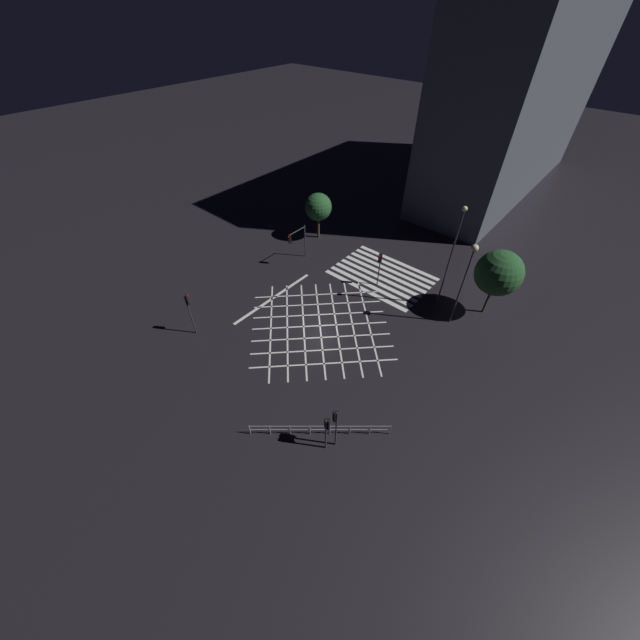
{
  "coord_description": "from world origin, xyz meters",
  "views": [
    {
      "loc": [
        -14.75,
        17.14,
        22.21
      ],
      "look_at": [
        0.0,
        0.0,
        0.7
      ],
      "focal_mm": 20.0,
      "sensor_mm": 36.0,
      "label": 1
    }
  ],
  "objects_px": {
    "traffic_light_ne_cross": "(189,306)",
    "street_lamp_east": "(453,248)",
    "street_lamp_west": "(468,267)",
    "traffic_light_nw_main": "(335,422)",
    "street_tree_far": "(499,273)",
    "traffic_light_median_south": "(380,263)",
    "traffic_light_nw_cross": "(327,428)",
    "traffic_light_se_cross": "(296,239)",
    "street_tree_near": "(318,207)"
  },
  "relations": [
    {
      "from": "traffic_light_ne_cross",
      "to": "street_lamp_east",
      "type": "height_order",
      "value": "street_lamp_east"
    },
    {
      "from": "street_lamp_east",
      "to": "street_lamp_west",
      "type": "bearing_deg",
      "value": 143.96
    },
    {
      "from": "traffic_light_ne_cross",
      "to": "traffic_light_nw_main",
      "type": "relative_size",
      "value": 1.12
    },
    {
      "from": "street_tree_far",
      "to": "traffic_light_median_south",
      "type": "bearing_deg",
      "value": 17.28
    },
    {
      "from": "street_tree_far",
      "to": "street_lamp_west",
      "type": "bearing_deg",
      "value": 61.91
    },
    {
      "from": "street_lamp_east",
      "to": "street_lamp_west",
      "type": "relative_size",
      "value": 1.23
    },
    {
      "from": "street_tree_far",
      "to": "traffic_light_nw_cross",
      "type": "bearing_deg",
      "value": 82.78
    },
    {
      "from": "traffic_light_se_cross",
      "to": "street_lamp_west",
      "type": "relative_size",
      "value": 0.47
    },
    {
      "from": "street_lamp_east",
      "to": "street_lamp_west",
      "type": "xyz_separation_m",
      "value": [
        -2.04,
        1.49,
        -0.14
      ]
    },
    {
      "from": "traffic_light_se_cross",
      "to": "street_lamp_west",
      "type": "bearing_deg",
      "value": 96.73
    },
    {
      "from": "traffic_light_nw_main",
      "to": "street_lamp_west",
      "type": "bearing_deg",
      "value": -91.84
    },
    {
      "from": "street_lamp_east",
      "to": "street_tree_near",
      "type": "bearing_deg",
      "value": -6.49
    },
    {
      "from": "traffic_light_ne_cross",
      "to": "street_tree_far",
      "type": "height_order",
      "value": "street_tree_far"
    },
    {
      "from": "traffic_light_ne_cross",
      "to": "street_tree_far",
      "type": "xyz_separation_m",
      "value": [
        -17.82,
        -18.87,
        1.36
      ]
    },
    {
      "from": "traffic_light_se_cross",
      "to": "street_tree_near",
      "type": "height_order",
      "value": "street_tree_near"
    },
    {
      "from": "traffic_light_nw_cross",
      "to": "street_lamp_east",
      "type": "relative_size",
      "value": 0.34
    },
    {
      "from": "traffic_light_median_south",
      "to": "street_tree_near",
      "type": "relative_size",
      "value": 0.69
    },
    {
      "from": "street_lamp_west",
      "to": "street_tree_far",
      "type": "relative_size",
      "value": 1.25
    },
    {
      "from": "traffic_light_se_cross",
      "to": "street_tree_near",
      "type": "relative_size",
      "value": 0.71
    },
    {
      "from": "traffic_light_se_cross",
      "to": "street_tree_far",
      "type": "bearing_deg",
      "value": 105.64
    },
    {
      "from": "traffic_light_se_cross",
      "to": "street_tree_far",
      "type": "distance_m",
      "value": 19.46
    },
    {
      "from": "traffic_light_ne_cross",
      "to": "street_tree_far",
      "type": "distance_m",
      "value": 25.99
    },
    {
      "from": "street_lamp_east",
      "to": "street_tree_near",
      "type": "xyz_separation_m",
      "value": [
        16.52,
        -1.88,
        -2.3
      ]
    },
    {
      "from": "traffic_light_nw_cross",
      "to": "street_tree_near",
      "type": "distance_m",
      "value": 26.62
    },
    {
      "from": "traffic_light_nw_cross",
      "to": "street_tree_far",
      "type": "xyz_separation_m",
      "value": [
        -2.48,
        -19.59,
        2.02
      ]
    },
    {
      "from": "traffic_light_se_cross",
      "to": "traffic_light_nw_cross",
      "type": "bearing_deg",
      "value": 48.44
    },
    {
      "from": "street_lamp_west",
      "to": "street_tree_near",
      "type": "height_order",
      "value": "street_lamp_west"
    },
    {
      "from": "traffic_light_median_south",
      "to": "street_lamp_west",
      "type": "height_order",
      "value": "street_lamp_west"
    },
    {
      "from": "traffic_light_ne_cross",
      "to": "street_lamp_east",
      "type": "relative_size",
      "value": 0.43
    },
    {
      "from": "traffic_light_ne_cross",
      "to": "traffic_light_nw_cross",
      "type": "distance_m",
      "value": 15.37
    },
    {
      "from": "traffic_light_nw_cross",
      "to": "traffic_light_se_cross",
      "type": "height_order",
      "value": "traffic_light_se_cross"
    },
    {
      "from": "traffic_light_ne_cross",
      "to": "street_lamp_east",
      "type": "xyz_separation_m",
      "value": [
        -14.05,
        -17.12,
        3.08
      ]
    },
    {
      "from": "traffic_light_ne_cross",
      "to": "street_tree_near",
      "type": "height_order",
      "value": "street_tree_near"
    },
    {
      "from": "traffic_light_median_south",
      "to": "street_lamp_east",
      "type": "bearing_deg",
      "value": 102.17
    },
    {
      "from": "traffic_light_nw_cross",
      "to": "street_tree_near",
      "type": "xyz_separation_m",
      "value": [
        17.81,
        -19.73,
        1.44
      ]
    },
    {
      "from": "traffic_light_se_cross",
      "to": "street_lamp_east",
      "type": "relative_size",
      "value": 0.38
    },
    {
      "from": "traffic_light_median_south",
      "to": "street_lamp_west",
      "type": "bearing_deg",
      "value": 88.6
    },
    {
      "from": "traffic_light_median_south",
      "to": "street_tree_far",
      "type": "bearing_deg",
      "value": 107.28
    },
    {
      "from": "traffic_light_ne_cross",
      "to": "traffic_light_nw_main",
      "type": "distance_m",
      "value": 15.59
    },
    {
      "from": "traffic_light_nw_main",
      "to": "street_lamp_east",
      "type": "bearing_deg",
      "value": -84.95
    },
    {
      "from": "traffic_light_nw_main",
      "to": "traffic_light_se_cross",
      "type": "xyz_separation_m",
      "value": [
        16.45,
        -13.86,
        0.07
      ]
    },
    {
      "from": "traffic_light_nw_cross",
      "to": "street_tree_near",
      "type": "relative_size",
      "value": 0.62
    },
    {
      "from": "traffic_light_ne_cross",
      "to": "traffic_light_median_south",
      "type": "relative_size",
      "value": 1.15
    },
    {
      "from": "traffic_light_nw_cross",
      "to": "traffic_light_nw_main",
      "type": "bearing_deg",
      "value": -26.18
    },
    {
      "from": "traffic_light_se_cross",
      "to": "street_lamp_west",
      "type": "distance_m",
      "value": 17.37
    },
    {
      "from": "traffic_light_nw_main",
      "to": "street_tree_near",
      "type": "xyz_separation_m",
      "value": [
        18.05,
        -19.23,
        1.09
      ]
    },
    {
      "from": "traffic_light_nw_cross",
      "to": "traffic_light_nw_main",
      "type": "height_order",
      "value": "traffic_light_nw_main"
    },
    {
      "from": "traffic_light_ne_cross",
      "to": "street_lamp_east",
      "type": "bearing_deg",
      "value": -39.37
    },
    {
      "from": "traffic_light_ne_cross",
      "to": "street_tree_near",
      "type": "relative_size",
      "value": 0.79
    },
    {
      "from": "traffic_light_nw_main",
      "to": "street_lamp_east",
      "type": "xyz_separation_m",
      "value": [
        1.53,
        -17.35,
        3.39
      ]
    }
  ]
}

